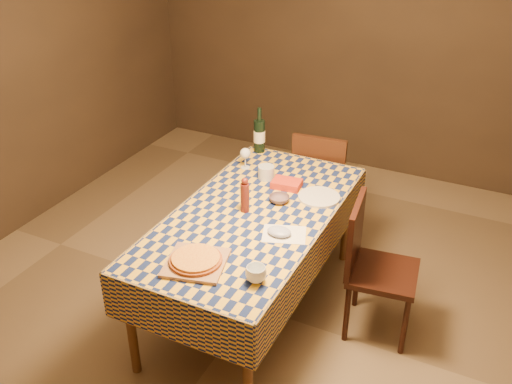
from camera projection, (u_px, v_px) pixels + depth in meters
room at (252, 129)px, 3.33m from camera, size 5.00×5.10×2.70m
dining_table at (253, 223)px, 3.65m from camera, size 0.94×1.84×0.77m
cutting_board at (196, 263)px, 3.14m from camera, size 0.39×0.39×0.02m
pizza at (196, 259)px, 3.13m from camera, size 0.31×0.31×0.03m
pepper_mill at (245, 196)px, 3.59m from camera, size 0.06×0.06×0.24m
bowl at (279, 199)px, 3.73m from camera, size 0.15×0.15×0.04m
wine_glass at (245, 154)px, 4.12m from camera, size 0.08×0.08×0.16m
wine_bottle at (259, 135)px, 4.36m from camera, size 0.11×0.11×0.35m
deli_tub at (266, 172)px, 4.01m from camera, size 0.14×0.14×0.09m
takeout_container at (287, 184)px, 3.91m from camera, size 0.21×0.16×0.05m
white_plate at (319, 197)px, 3.78m from camera, size 0.34×0.34×0.02m
tumbler at (256, 274)px, 2.99m from camera, size 0.14×0.14×0.09m
flour_patch at (284, 234)px, 3.40m from camera, size 0.31×0.27×0.00m
flour_bag at (279, 232)px, 3.39m from camera, size 0.16×0.12×0.04m
chair_far at (321, 179)px, 4.55m from camera, size 0.46×0.46×0.93m
chair_right at (371, 261)px, 3.58m from camera, size 0.48×0.47×0.93m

